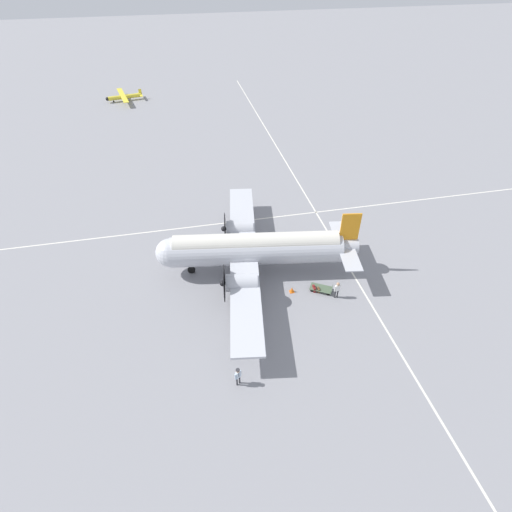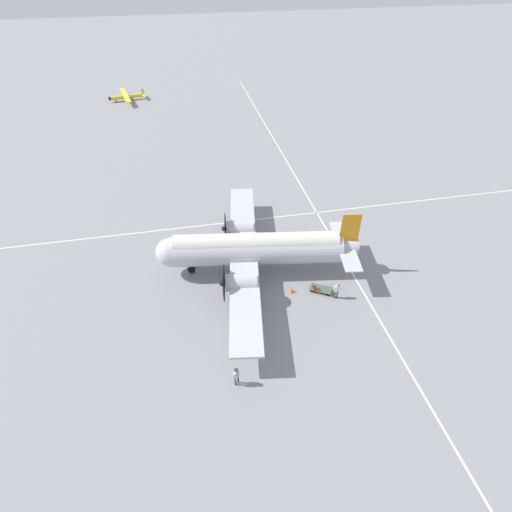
% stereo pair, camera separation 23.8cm
% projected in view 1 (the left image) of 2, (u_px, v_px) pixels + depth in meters
% --- Properties ---
extents(ground_plane, '(300.00, 300.00, 0.00)m').
position_uv_depth(ground_plane, '(256.00, 270.00, 36.98)').
color(ground_plane, gray).
extents(apron_line_eastwest, '(120.00, 0.16, 0.01)m').
position_uv_depth(apron_line_eastwest, '(343.00, 258.00, 38.35)').
color(apron_line_eastwest, silver).
rests_on(apron_line_eastwest, ground_plane).
extents(apron_line_northsouth, '(0.16, 120.00, 0.01)m').
position_uv_depth(apron_line_northsouth, '(240.00, 221.00, 43.25)').
color(apron_line_northsouth, silver).
rests_on(apron_line_northsouth, ground_plane).
extents(airliner_main, '(22.71, 17.92, 5.98)m').
position_uv_depth(airliner_main, '(251.00, 249.00, 35.32)').
color(airliner_main, silver).
rests_on(airliner_main, ground_plane).
extents(crew_foreground, '(0.38, 0.50, 1.66)m').
position_uv_depth(crew_foreground, '(238.00, 375.00, 27.07)').
color(crew_foreground, '#2D2D33').
rests_on(crew_foreground, ground_plane).
extents(passenger_boarding, '(0.27, 0.57, 1.68)m').
position_uv_depth(passenger_boarding, '(337.00, 288.00, 33.63)').
color(passenger_boarding, '#2D2D33').
rests_on(passenger_boarding, ground_plane).
extents(suitcase_near_door, '(0.51, 0.19, 0.55)m').
position_uv_depth(suitcase_near_door, '(314.00, 289.00, 34.74)').
color(suitcase_near_door, maroon).
rests_on(suitcase_near_door, ground_plane).
extents(suitcase_upright_spare, '(0.40, 0.17, 0.48)m').
position_uv_depth(suitcase_upright_spare, '(318.00, 290.00, 34.66)').
color(suitcase_upright_spare, brown).
rests_on(suitcase_upright_spare, ground_plane).
extents(baggage_cart, '(1.78, 2.11, 0.56)m').
position_uv_depth(baggage_cart, '(321.00, 288.00, 34.73)').
color(baggage_cart, '#4C6047').
rests_on(baggage_cart, ground_plane).
extents(light_aircraft_distant, '(8.89, 6.71, 1.76)m').
position_uv_depth(light_aircraft_distant, '(124.00, 97.00, 73.35)').
color(light_aircraft_distant, yellow).
rests_on(light_aircraft_distant, ground_plane).
extents(traffic_cone, '(0.41, 0.41, 0.53)m').
position_uv_depth(traffic_cone, '(292.00, 290.00, 34.64)').
color(traffic_cone, orange).
rests_on(traffic_cone, ground_plane).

